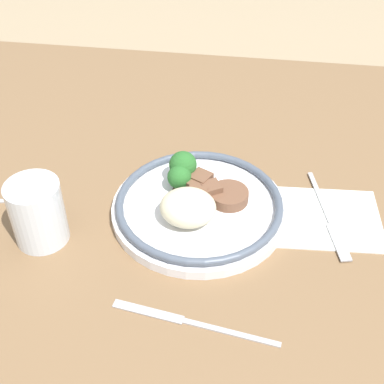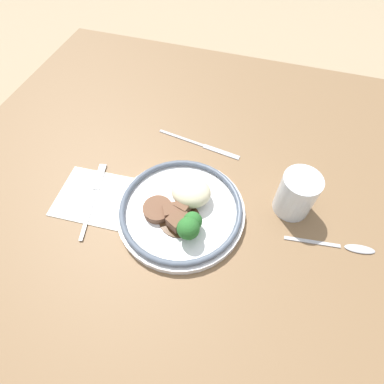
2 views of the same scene
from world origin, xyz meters
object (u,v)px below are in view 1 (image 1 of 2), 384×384
object	(u,v)px
juice_glass	(38,216)
plate	(197,203)
fork	(330,222)
knife	(188,322)

from	to	relation	value
juice_glass	plate	bearing A→B (deg)	-158.64
fork	knife	world-z (taller)	fork
fork	knife	xyz separation A→B (m)	(0.18, 0.20, -0.00)
fork	knife	bearing A→B (deg)	-55.49
plate	fork	world-z (taller)	plate
plate	juice_glass	bearing A→B (deg)	21.36
juice_glass	fork	distance (m)	0.41
fork	plate	bearing A→B (deg)	-102.27
knife	juice_glass	bearing A→B (deg)	-18.30
fork	knife	size ratio (longest dim) A/B	0.90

